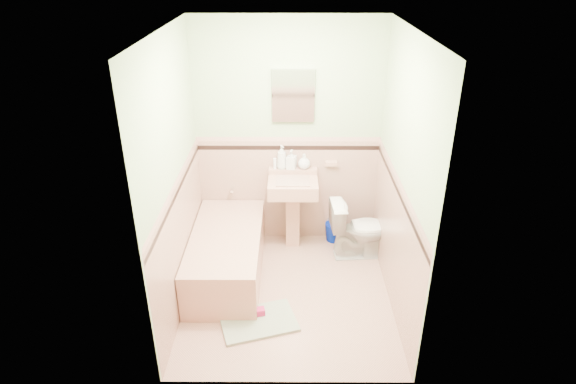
{
  "coord_description": "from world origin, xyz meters",
  "views": [
    {
      "loc": [
        0.02,
        -3.87,
        3.06
      ],
      "look_at": [
        0.0,
        0.25,
        1.0
      ],
      "focal_mm": 30.48,
      "sensor_mm": 36.0,
      "label": 1
    }
  ],
  "objects_px": {
    "medicine_cabinet": "(293,96)",
    "soap_bottle_left": "(282,157)",
    "bathtub": "(227,256)",
    "shoe": "(256,312)",
    "bucket": "(334,232)",
    "soap_bottle_right": "(304,161)",
    "toilet": "(360,229)",
    "sink": "(293,214)",
    "soap_bottle_mid": "(291,159)"
  },
  "relations": [
    {
      "from": "soap_bottle_right",
      "to": "bucket",
      "type": "height_order",
      "value": "soap_bottle_right"
    },
    {
      "from": "soap_bottle_right",
      "to": "bucket",
      "type": "xyz_separation_m",
      "value": [
        0.36,
        -0.04,
        -0.87
      ]
    },
    {
      "from": "soap_bottle_right",
      "to": "shoe",
      "type": "relative_size",
      "value": 1.1
    },
    {
      "from": "soap_bottle_right",
      "to": "bucket",
      "type": "distance_m",
      "value": 0.94
    },
    {
      "from": "shoe",
      "to": "bucket",
      "type": "bearing_deg",
      "value": 44.87
    },
    {
      "from": "medicine_cabinet",
      "to": "soap_bottle_left",
      "type": "xyz_separation_m",
      "value": [
        -0.12,
        -0.03,
        -0.67
      ]
    },
    {
      "from": "bathtub",
      "to": "soap_bottle_mid",
      "type": "height_order",
      "value": "soap_bottle_mid"
    },
    {
      "from": "bathtub",
      "to": "sink",
      "type": "height_order",
      "value": "sink"
    },
    {
      "from": "bathtub",
      "to": "bucket",
      "type": "distance_m",
      "value": 1.35
    },
    {
      "from": "soap_bottle_mid",
      "to": "soap_bottle_right",
      "type": "xyz_separation_m",
      "value": [
        0.14,
        0.0,
        -0.02
      ]
    },
    {
      "from": "medicine_cabinet",
      "to": "soap_bottle_mid",
      "type": "height_order",
      "value": "medicine_cabinet"
    },
    {
      "from": "medicine_cabinet",
      "to": "soap_bottle_right",
      "type": "height_order",
      "value": "medicine_cabinet"
    },
    {
      "from": "medicine_cabinet",
      "to": "bucket",
      "type": "bearing_deg",
      "value": -8.33
    },
    {
      "from": "soap_bottle_left",
      "to": "soap_bottle_mid",
      "type": "distance_m",
      "value": 0.11
    },
    {
      "from": "bathtub",
      "to": "medicine_cabinet",
      "type": "bearing_deg",
      "value": 47.42
    },
    {
      "from": "sink",
      "to": "toilet",
      "type": "height_order",
      "value": "sink"
    },
    {
      "from": "bathtub",
      "to": "sink",
      "type": "bearing_deg",
      "value": 37.93
    },
    {
      "from": "soap_bottle_right",
      "to": "toilet",
      "type": "xyz_separation_m",
      "value": [
        0.6,
        -0.34,
        -0.65
      ]
    },
    {
      "from": "bathtub",
      "to": "soap_bottle_left",
      "type": "distance_m",
      "value": 1.21
    },
    {
      "from": "toilet",
      "to": "medicine_cabinet",
      "type": "bearing_deg",
      "value": 58.1
    },
    {
      "from": "bathtub",
      "to": "toilet",
      "type": "height_order",
      "value": "toilet"
    },
    {
      "from": "sink",
      "to": "medicine_cabinet",
      "type": "xyz_separation_m",
      "value": [
        0.0,
        0.21,
        1.28
      ]
    },
    {
      "from": "bathtub",
      "to": "medicine_cabinet",
      "type": "distance_m",
      "value": 1.78
    },
    {
      "from": "medicine_cabinet",
      "to": "toilet",
      "type": "bearing_deg",
      "value": -27.23
    },
    {
      "from": "soap_bottle_mid",
      "to": "soap_bottle_right",
      "type": "relative_size",
      "value": 1.25
    },
    {
      "from": "soap_bottle_mid",
      "to": "shoe",
      "type": "relative_size",
      "value": 1.38
    },
    {
      "from": "shoe",
      "to": "soap_bottle_mid",
      "type": "bearing_deg",
      "value": 63.18
    },
    {
      "from": "soap_bottle_mid",
      "to": "bucket",
      "type": "xyz_separation_m",
      "value": [
        0.5,
        -0.04,
        -0.89
      ]
    },
    {
      "from": "bathtub",
      "to": "soap_bottle_mid",
      "type": "xyz_separation_m",
      "value": [
        0.66,
        0.71,
        0.78
      ]
    },
    {
      "from": "soap_bottle_mid",
      "to": "shoe",
      "type": "distance_m",
      "value": 1.7
    },
    {
      "from": "sink",
      "to": "soap_bottle_left",
      "type": "bearing_deg",
      "value": 124.17
    },
    {
      "from": "medicine_cabinet",
      "to": "soap_bottle_right",
      "type": "xyz_separation_m",
      "value": [
        0.12,
        -0.03,
        -0.72
      ]
    },
    {
      "from": "soap_bottle_right",
      "to": "soap_bottle_mid",
      "type": "bearing_deg",
      "value": 180.0
    },
    {
      "from": "sink",
      "to": "soap_bottle_right",
      "type": "height_order",
      "value": "soap_bottle_right"
    },
    {
      "from": "soap_bottle_left",
      "to": "bucket",
      "type": "bearing_deg",
      "value": -3.84
    },
    {
      "from": "bathtub",
      "to": "soap_bottle_left",
      "type": "relative_size",
      "value": 5.58
    },
    {
      "from": "sink",
      "to": "toilet",
      "type": "xyz_separation_m",
      "value": [
        0.73,
        -0.16,
        -0.09
      ]
    },
    {
      "from": "bathtub",
      "to": "sink",
      "type": "relative_size",
      "value": 1.79
    },
    {
      "from": "soap_bottle_left",
      "to": "soap_bottle_right",
      "type": "distance_m",
      "value": 0.25
    },
    {
      "from": "bathtub",
      "to": "bucket",
      "type": "xyz_separation_m",
      "value": [
        1.16,
        0.67,
        -0.12
      ]
    },
    {
      "from": "medicine_cabinet",
      "to": "sink",
      "type": "bearing_deg",
      "value": -90.0
    },
    {
      "from": "sink",
      "to": "soap_bottle_mid",
      "type": "height_order",
      "value": "soap_bottle_mid"
    },
    {
      "from": "bucket",
      "to": "shoe",
      "type": "bearing_deg",
      "value": -121.49
    },
    {
      "from": "toilet",
      "to": "bucket",
      "type": "bearing_deg",
      "value": 34.25
    },
    {
      "from": "sink",
      "to": "soap_bottle_mid",
      "type": "bearing_deg",
      "value": 95.2
    },
    {
      "from": "soap_bottle_right",
      "to": "bathtub",
      "type": "bearing_deg",
      "value": -138.51
    },
    {
      "from": "sink",
      "to": "soap_bottle_mid",
      "type": "distance_m",
      "value": 0.61
    },
    {
      "from": "sink",
      "to": "soap_bottle_right",
      "type": "bearing_deg",
      "value": 55.69
    },
    {
      "from": "sink",
      "to": "bathtub",
      "type": "bearing_deg",
      "value": -142.07
    },
    {
      "from": "medicine_cabinet",
      "to": "soap_bottle_left",
      "type": "relative_size",
      "value": 2.05
    }
  ]
}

